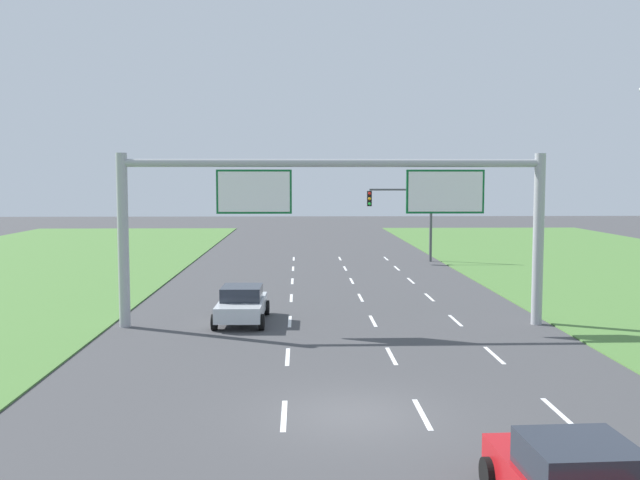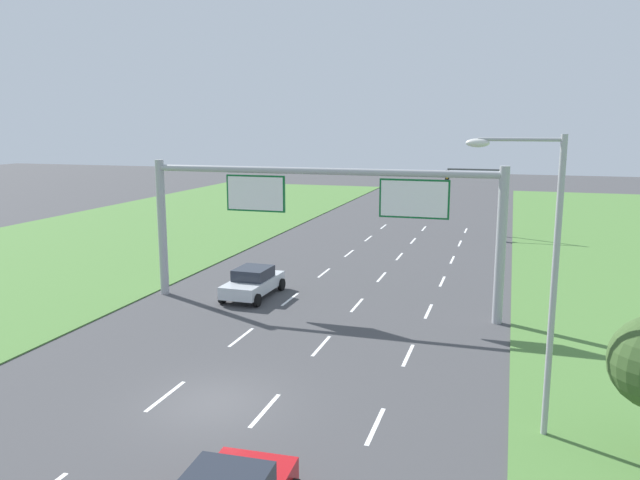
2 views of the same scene
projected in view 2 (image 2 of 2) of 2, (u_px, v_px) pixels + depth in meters
ground_plane at (214, 403)px, 19.87m from camera, size 200.00×200.00×0.00m
lane_dashes_inner_left at (268, 316)px, 28.83m from camera, size 0.14×56.40×0.01m
lane_dashes_inner_right at (341, 323)px, 27.82m from camera, size 0.14×56.40×0.01m
lane_dashes_slip at (419, 331)px, 26.81m from camera, size 0.14×56.40×0.01m
car_lead_silver at (253, 282)px, 32.05m from camera, size 2.16×4.36×1.51m
sign_gantry at (321, 208)px, 29.36m from camera, size 17.24×0.44×7.00m
traffic_light_mast at (480, 187)px, 49.22m from camera, size 4.76×0.49×5.60m
street_lamp at (541, 261)px, 16.99m from camera, size 2.61×0.32×8.50m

